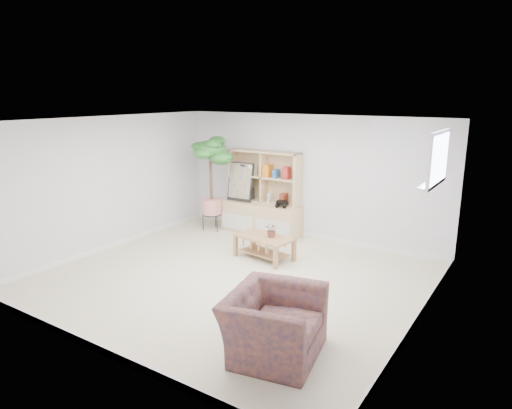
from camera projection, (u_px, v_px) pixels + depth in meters
The scene contains 14 objects.
floor at pixel (233, 278), 7.04m from camera, with size 5.50×5.00×0.01m, color #BDAF89.
ceiling at pixel (231, 121), 6.47m from camera, with size 5.50×5.00×0.01m, color silver.
walls at pixel (232, 203), 6.76m from camera, with size 5.51×5.01×2.40m.
baseboard at pixel (233, 275), 7.03m from camera, with size 5.50×5.00×0.10m, color white, non-canonical shape.
window at pixel (439, 159), 5.61m from camera, with size 0.10×0.98×0.68m, color white, non-canonical shape.
window_sill at pixel (432, 184), 5.72m from camera, with size 0.14×1.00×0.04m, color white.
storage_unit at pixel (261, 193), 9.14m from camera, with size 1.67×0.56×1.67m, color tan, non-canonical shape.
poster at pixel (241, 182), 9.31m from camera, with size 0.58×0.13×0.80m, color gold, non-canonical shape.
toy_truck at pixel (282, 204), 8.83m from camera, with size 0.29×0.20×0.15m, color black, non-canonical shape.
coffee_table at pixel (264, 248), 7.84m from camera, with size 0.99×0.54×0.40m, color #90613E, non-canonical shape.
table_plant at pixel (272, 230), 7.71m from camera, with size 0.23×0.20×0.25m, color #125F12.
floor_tree at pixel (211, 184), 9.30m from camera, with size 0.72×0.72×1.94m, color #1A4D20, non-canonical shape.
armchair at pixel (274, 319), 4.93m from camera, with size 1.09×0.95×0.81m, color #1C1F3F.
sill_plant at pixel (437, 171), 5.91m from camera, with size 0.12×0.09×0.21m, color #1A4D20.
Camera 1 is at (3.88, -5.31, 2.78)m, focal length 32.00 mm.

